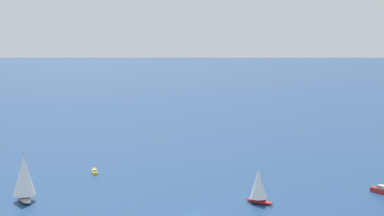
{
  "coord_description": "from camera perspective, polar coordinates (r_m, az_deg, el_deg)",
  "views": [
    {
      "loc": [
        -23.68,
        -131.59,
        40.94
      ],
      "look_at": [
        -0.53,
        -0.55,
        24.35
      ],
      "focal_mm": 56.55,
      "sensor_mm": 36.0,
      "label": 1
    }
  ],
  "objects": [
    {
      "name": "motorboat_trailing",
      "position": [
        181.04,
        -9.17,
        -5.92
      ],
      "size": [
        1.69,
        5.54,
        1.59
      ],
      "color": "gold",
      "rests_on": "ground_plane"
    },
    {
      "name": "ground_plane",
      "position": [
        139.83,
        0.18,
        -9.92
      ],
      "size": [
        2000.0,
        2000.0,
        0.0
      ],
      "primitive_type": "plane",
      "color": "navy"
    },
    {
      "name": "sailboat_outer_ring_b",
      "position": [
        147.53,
        6.3,
        -7.31
      ],
      "size": [
        6.59,
        6.73,
        9.5
      ],
      "color": "#B21E1E",
      "rests_on": "ground_plane"
    },
    {
      "name": "sailboat_near_centre",
      "position": [
        153.49,
        -15.56,
        -6.43
      ],
      "size": [
        6.55,
        10.08,
        12.52
      ],
      "color": "#9E9993",
      "rests_on": "ground_plane"
    }
  ]
}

